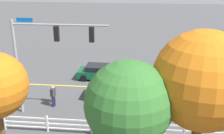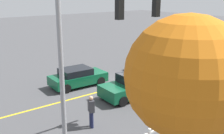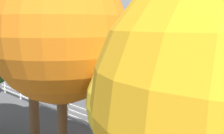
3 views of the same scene
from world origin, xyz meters
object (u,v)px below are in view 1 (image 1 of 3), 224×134
car_0 (113,90)px  pedestrian (53,95)px  car_1 (99,72)px  tree_0 (203,81)px  car_2 (183,75)px  tree_3 (128,104)px

car_0 → pedestrian: (4.40, 1.85, 0.20)m
car_1 → tree_0: (-6.51, 12.68, 4.70)m
car_0 → pedestrian: size_ratio=2.47×
car_1 → car_2: 7.84m
car_2 → tree_0: size_ratio=0.56×
car_1 → pedestrian: bearing=-112.4°
car_0 → car_2: size_ratio=0.98×
car_0 → tree_3: size_ratio=0.65×
tree_0 → tree_3: (3.21, 0.86, -0.87)m
car_0 → tree_3: bearing=102.1°
car_2 → tree_3: size_ratio=0.66×
pedestrian → tree_0: bearing=161.6°
car_2 → tree_3: bearing=-108.7°
car_0 → tree_3: (-1.58, 9.56, 3.78)m
car_1 → car_2: size_ratio=0.97×
tree_0 → tree_3: 3.43m
car_0 → car_1: bearing=-63.9°
car_1 → car_2: car_2 is taller
car_1 → tree_3: bearing=-74.0°
car_1 → tree_0: 15.00m
tree_3 → pedestrian: bearing=-52.2°
car_0 → tree_0: size_ratio=0.55×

